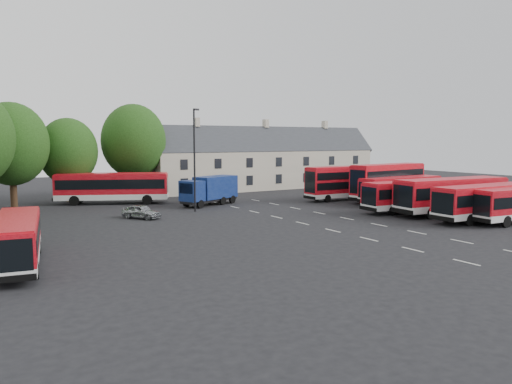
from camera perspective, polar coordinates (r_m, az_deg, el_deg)
ground at (r=41.33m, az=6.98°, el=-3.97°), size 140.00×140.00×0.00m
lane_markings at (r=44.41m, az=7.92°, el=-3.28°), size 5.15×33.80×0.01m
treeline at (r=51.50m, az=-26.34°, el=4.89°), size 29.92×32.59×12.01m
terrace_houses at (r=73.40m, az=1.10°, el=3.45°), size 35.70×7.13×10.06m
bus_row_b at (r=48.26m, az=24.73°, el=-0.77°), size 11.21×2.82×3.16m
bus_row_c at (r=50.97m, az=21.46°, el=-0.09°), size 12.43×3.79×3.46m
bus_row_d at (r=51.68m, az=17.40°, el=-0.15°), size 10.95×3.38×3.05m
bus_row_e at (r=57.54m, az=16.22°, el=0.47°), size 10.71×2.63×3.02m
bus_dd_south at (r=59.50m, az=14.84°, el=1.31°), size 10.75×3.55×4.33m
bus_dd_north at (r=59.94m, az=9.92°, el=1.26°), size 9.74×2.42×3.98m
bus_west at (r=31.11m, az=-25.67°, el=-4.68°), size 3.73×10.08×2.78m
bus_north at (r=57.70m, az=-16.08°, el=0.72°), size 12.15×7.43×3.41m
box_truck at (r=54.63m, az=-5.28°, el=0.33°), size 7.44×4.69×3.11m
silver_car at (r=46.36m, az=-12.95°, el=-2.20°), size 3.29×3.94×1.27m
lamppost at (r=49.52m, az=-7.03°, el=3.99°), size 0.70×0.42×10.15m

